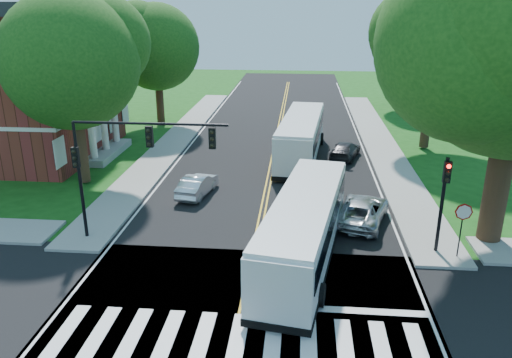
# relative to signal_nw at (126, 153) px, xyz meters

# --- Properties ---
(ground) EXTENTS (140.00, 140.00, 0.00)m
(ground) POSITION_rel_signal_nw_xyz_m (5.86, -6.43, -4.38)
(ground) COLOR #154A12
(ground) RESTS_ON ground
(road) EXTENTS (14.00, 96.00, 0.01)m
(road) POSITION_rel_signal_nw_xyz_m (5.86, 11.57, -4.37)
(road) COLOR black
(road) RESTS_ON ground
(cross_road) EXTENTS (60.00, 12.00, 0.01)m
(cross_road) POSITION_rel_signal_nw_xyz_m (5.86, -6.43, -4.37)
(cross_road) COLOR black
(cross_road) RESTS_ON ground
(center_line) EXTENTS (0.36, 70.00, 0.01)m
(center_line) POSITION_rel_signal_nw_xyz_m (5.86, 15.57, -4.36)
(center_line) COLOR gold
(center_line) RESTS_ON road
(edge_line_w) EXTENTS (0.12, 70.00, 0.01)m
(edge_line_w) POSITION_rel_signal_nw_xyz_m (-0.94, 15.57, -4.36)
(edge_line_w) COLOR silver
(edge_line_w) RESTS_ON road
(edge_line_e) EXTENTS (0.12, 70.00, 0.01)m
(edge_line_e) POSITION_rel_signal_nw_xyz_m (12.66, 15.57, -4.36)
(edge_line_e) COLOR silver
(edge_line_e) RESTS_ON road
(crosswalk) EXTENTS (12.60, 3.00, 0.01)m
(crosswalk) POSITION_rel_signal_nw_xyz_m (5.86, -6.93, -4.36)
(crosswalk) COLOR silver
(crosswalk) RESTS_ON road
(stop_bar) EXTENTS (6.60, 0.40, 0.01)m
(stop_bar) POSITION_rel_signal_nw_xyz_m (9.36, -4.83, -4.36)
(stop_bar) COLOR silver
(stop_bar) RESTS_ON road
(sidewalk_nw) EXTENTS (2.60, 40.00, 0.15)m
(sidewalk_nw) POSITION_rel_signal_nw_xyz_m (-2.44, 18.57, -4.30)
(sidewalk_nw) COLOR gray
(sidewalk_nw) RESTS_ON ground
(sidewalk_ne) EXTENTS (2.60, 40.00, 0.15)m
(sidewalk_ne) POSITION_rel_signal_nw_xyz_m (14.16, 18.57, -4.30)
(sidewalk_ne) COLOR gray
(sidewalk_ne) RESTS_ON ground
(tree_west_near) EXTENTS (8.00, 8.00, 11.40)m
(tree_west_near) POSITION_rel_signal_nw_xyz_m (-5.64, 7.57, 3.15)
(tree_west_near) COLOR #381F16
(tree_west_near) RESTS_ON ground
(tree_west_far) EXTENTS (7.60, 7.60, 10.67)m
(tree_west_far) POSITION_rel_signal_nw_xyz_m (-5.14, 23.57, 2.62)
(tree_west_far) COLOR #381F16
(tree_west_far) RESTS_ON ground
(tree_east_mid) EXTENTS (8.40, 8.40, 11.93)m
(tree_east_mid) POSITION_rel_signal_nw_xyz_m (17.36, 17.57, 3.48)
(tree_east_mid) COLOR #381F16
(tree_east_mid) RESTS_ON ground
(tree_east_far) EXTENTS (7.20, 7.20, 10.34)m
(tree_east_far) POSITION_rel_signal_nw_xyz_m (18.36, 33.57, 2.48)
(tree_east_far) COLOR #381F16
(tree_east_far) RESTS_ON ground
(signal_nw) EXTENTS (7.15, 0.46, 5.66)m
(signal_nw) POSITION_rel_signal_nw_xyz_m (0.00, 0.00, 0.00)
(signal_nw) COLOR black
(signal_nw) RESTS_ON ground
(signal_ne) EXTENTS (0.30, 0.46, 4.40)m
(signal_ne) POSITION_rel_signal_nw_xyz_m (14.06, 0.01, -1.41)
(signal_ne) COLOR black
(signal_ne) RESTS_ON ground
(stop_sign) EXTENTS (0.76, 0.08, 2.53)m
(stop_sign) POSITION_rel_signal_nw_xyz_m (14.86, -0.45, -2.35)
(stop_sign) COLOR black
(stop_sign) RESTS_ON ground
(bus_lead) EXTENTS (4.31, 11.59, 2.93)m
(bus_lead) POSITION_rel_signal_nw_xyz_m (8.06, -1.01, -2.82)
(bus_lead) COLOR silver
(bus_lead) RESTS_ON road
(bus_follow) EXTENTS (3.62, 11.91, 3.03)m
(bus_follow) POSITION_rel_signal_nw_xyz_m (7.82, 14.28, -2.77)
(bus_follow) COLOR silver
(bus_follow) RESTS_ON road
(hatchback) EXTENTS (1.98, 3.96, 1.25)m
(hatchback) POSITION_rel_signal_nw_xyz_m (1.82, 6.21, -3.74)
(hatchback) COLOR silver
(hatchback) RESTS_ON road
(suv) EXTENTS (3.53, 5.27, 1.34)m
(suv) POSITION_rel_signal_nw_xyz_m (11.04, 3.14, -3.70)
(suv) COLOR #B0B3B7
(suv) RESTS_ON road
(dark_sedan) EXTENTS (2.75, 4.42, 1.19)m
(dark_sedan) POSITION_rel_signal_nw_xyz_m (11.04, 14.45, -3.77)
(dark_sedan) COLOR black
(dark_sedan) RESTS_ON road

